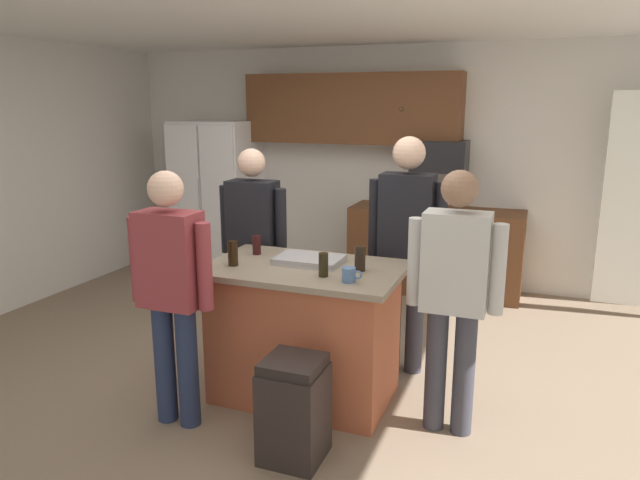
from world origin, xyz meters
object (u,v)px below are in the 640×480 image
object	(u,v)px
microwave_over_range	(440,156)
kitchen_island	(304,332)
person_guest_right	(253,238)
glass_stout_tall	(257,245)
person_guest_by_door	(171,284)
tumbler_amber	(323,265)
person_guest_left	(454,287)
glass_dark_ale	(233,253)
refrigerator	(217,197)
glass_short_whisky	(360,259)
mug_blue_stoneware	(349,275)
trash_bin	(294,409)
person_elder_center	(406,239)
serving_tray	(309,260)

from	to	relation	value
microwave_over_range	kitchen_island	distance (m)	2.90
person_guest_right	glass_stout_tall	size ratio (longest dim) A/B	12.01
person_guest_by_door	tumbler_amber	xyz separation A→B (m)	(0.82, 0.43, 0.09)
person_guest_left	person_guest_by_door	bearing A→B (deg)	22.56
tumbler_amber	glass_dark_ale	size ratio (longest dim) A/B	0.89
person_guest_right	glass_stout_tall	xyz separation A→B (m)	(0.23, -0.40, 0.05)
refrigerator	glass_stout_tall	xyz separation A→B (m)	(1.75, -2.41, 0.11)
glass_dark_ale	glass_short_whisky	bearing A→B (deg)	12.61
person_guest_left	glass_short_whisky	world-z (taller)	person_guest_left
person_guest_by_door	glass_short_whisky	xyz separation A→B (m)	(1.00, 0.64, 0.09)
mug_blue_stoneware	person_guest_right	bearing A→B (deg)	143.06
kitchen_island	tumbler_amber	xyz separation A→B (m)	(0.20, -0.17, 0.54)
trash_bin	person_elder_center	bearing A→B (deg)	76.78
tumbler_amber	glass_stout_tall	world-z (taller)	tumbler_amber
person_guest_by_door	tumbler_amber	size ratio (longest dim) A/B	10.83
refrigerator	tumbler_amber	world-z (taller)	refrigerator
person_elder_center	glass_stout_tall	size ratio (longest dim) A/B	12.83
tumbler_amber	mug_blue_stoneware	size ratio (longest dim) A/B	1.17
kitchen_island	glass_dark_ale	distance (m)	0.72
glass_short_whisky	trash_bin	distance (m)	1.04
person_guest_by_door	person_elder_center	xyz separation A→B (m)	(1.16, 1.25, 0.10)
trash_bin	tumbler_amber	bearing A→B (deg)	92.33
serving_tray	kitchen_island	bearing A→B (deg)	-90.34
kitchen_island	tumbler_amber	world-z (taller)	tumbler_amber
glass_stout_tall	serving_tray	bearing A→B (deg)	-9.69
kitchen_island	microwave_over_range	bearing A→B (deg)	81.28
person_guest_left	tumbler_amber	world-z (taller)	person_guest_left
person_guest_left	glass_dark_ale	distance (m)	1.45
microwave_over_range	glass_short_whisky	bearing A→B (deg)	-90.79
glass_stout_tall	trash_bin	world-z (taller)	glass_stout_tall
person_guest_right	mug_blue_stoneware	bearing A→B (deg)	3.65
person_elder_center	tumbler_amber	distance (m)	0.88
person_guest_left	glass_stout_tall	world-z (taller)	person_guest_left
glass_stout_tall	kitchen_island	bearing A→B (deg)	-21.53
refrigerator	serving_tray	world-z (taller)	refrigerator
person_guest_left	glass_short_whisky	bearing A→B (deg)	-6.19
person_guest_right	serving_tray	xyz separation A→B (m)	(0.67, -0.48, 0.01)
refrigerator	trash_bin	bearing A→B (deg)	-53.68
serving_tray	person_guest_right	bearing A→B (deg)	144.60
person_guest_by_door	person_elder_center	size ratio (longest dim) A/B	0.91
refrigerator	serving_tray	distance (m)	3.31
person_elder_center	trash_bin	bearing A→B (deg)	26.56
glass_short_whisky	kitchen_island	bearing A→B (deg)	-174.44
refrigerator	person_guest_right	xyz separation A→B (m)	(1.52, -2.01, 0.06)
person_elder_center	mug_blue_stoneware	xyz separation A→B (m)	(-0.15, -0.87, -0.04)
kitchen_island	glass_dark_ale	world-z (taller)	glass_dark_ale
glass_dark_ale	serving_tray	bearing A→B (deg)	28.63
kitchen_island	glass_short_whisky	bearing A→B (deg)	5.56
glass_dark_ale	serving_tray	xyz separation A→B (m)	(0.45, 0.24, -0.06)
mug_blue_stoneware	kitchen_island	bearing A→B (deg)	150.26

